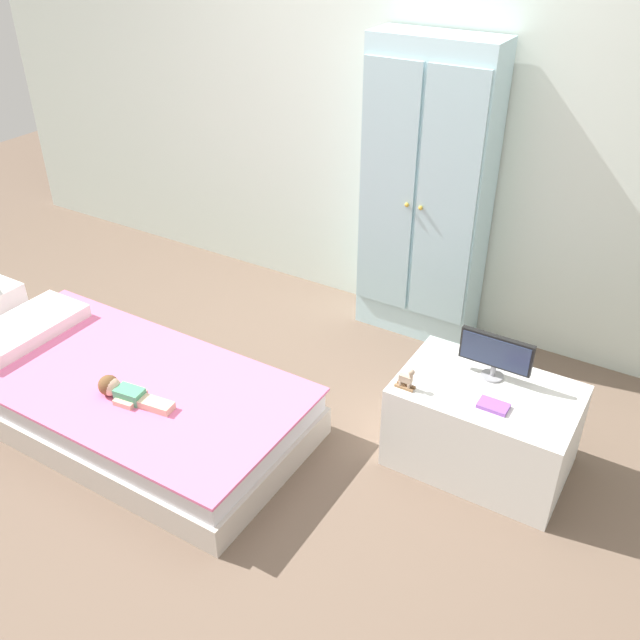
# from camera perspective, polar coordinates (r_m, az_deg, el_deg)

# --- Properties ---
(ground_plane) EXTENTS (10.00, 10.00, 0.02)m
(ground_plane) POSITION_cam_1_polar(r_m,az_deg,el_deg) (3.38, -5.33, -10.71)
(ground_plane) COLOR brown
(back_wall) EXTENTS (6.40, 0.05, 2.70)m
(back_wall) POSITION_cam_1_polar(r_m,az_deg,el_deg) (3.96, 7.78, 18.27)
(back_wall) COLOR silver
(back_wall) RESTS_ON ground_plane
(bed) EXTENTS (1.81, 0.89, 0.27)m
(bed) POSITION_cam_1_polar(r_m,az_deg,el_deg) (3.57, -15.58, -6.24)
(bed) COLOR beige
(bed) RESTS_ON ground_plane
(pillow) EXTENTS (0.32, 0.64, 0.07)m
(pillow) POSITION_cam_1_polar(r_m,az_deg,el_deg) (3.96, -23.18, -0.67)
(pillow) COLOR white
(pillow) RESTS_ON bed
(doll) EXTENTS (0.39, 0.14, 0.10)m
(doll) POSITION_cam_1_polar(r_m,az_deg,el_deg) (3.33, -15.95, -5.62)
(doll) COLOR #4CA375
(doll) RESTS_ON bed
(wardrobe) EXTENTS (0.68, 0.30, 1.67)m
(wardrobe) POSITION_cam_1_polar(r_m,az_deg,el_deg) (3.88, 8.65, 9.98)
(wardrobe) COLOR silver
(wardrobe) RESTS_ON ground_plane
(tv_stand) EXTENTS (0.78, 0.51, 0.43)m
(tv_stand) POSITION_cam_1_polar(r_m,az_deg,el_deg) (3.24, 13.22, -8.48)
(tv_stand) COLOR silver
(tv_stand) RESTS_ON ground_plane
(tv_monitor) EXTENTS (0.32, 0.10, 0.21)m
(tv_monitor) POSITION_cam_1_polar(r_m,az_deg,el_deg) (3.11, 14.22, -2.68)
(tv_monitor) COLOR #99999E
(tv_monitor) RESTS_ON tv_stand
(rocking_horse_toy) EXTENTS (0.09, 0.04, 0.11)m
(rocking_horse_toy) POSITION_cam_1_polar(r_m,az_deg,el_deg) (3.02, 7.15, -4.84)
(rocking_horse_toy) COLOR #8E6642
(rocking_horse_toy) RESTS_ON tv_stand
(book_purple) EXTENTS (0.13, 0.08, 0.02)m
(book_purple) POSITION_cam_1_polar(r_m,az_deg,el_deg) (3.01, 14.03, -6.84)
(book_purple) COLOR #8E51B2
(book_purple) RESTS_ON tv_stand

